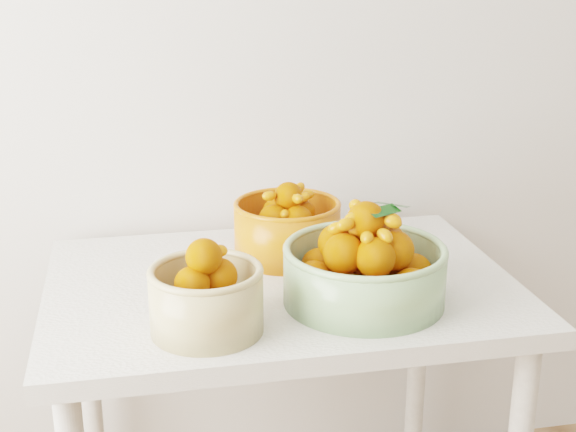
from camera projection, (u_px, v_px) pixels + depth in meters
name	position (u px, v px, depth m)	size (l,w,h in m)	color
table	(281.00, 320.00, 1.76)	(1.00, 0.70, 0.75)	silver
bowl_cream	(206.00, 297.00, 1.48)	(0.26, 0.26, 0.18)	tan
bowl_green	(364.00, 268.00, 1.60)	(0.41, 0.41, 0.21)	#90B67F
bowl_orange	(287.00, 228.00, 1.84)	(0.32, 0.32, 0.18)	#D75B15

